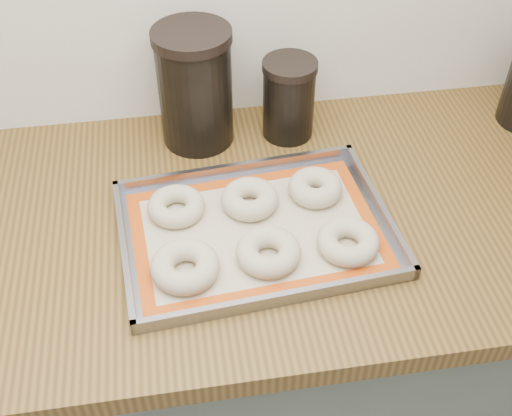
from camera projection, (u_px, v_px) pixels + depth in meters
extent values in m
cube|color=#596357|center=(354.00, 346.00, 1.50)|extent=(3.00, 0.65, 0.86)
cube|color=brown|center=(379.00, 206.00, 1.19)|extent=(3.06, 0.68, 0.04)
cube|color=gray|center=(256.00, 232.00, 1.11)|extent=(0.49, 0.37, 0.00)
cube|color=gray|center=(236.00, 169.00, 1.21)|extent=(0.46, 0.05, 0.02)
cube|color=gray|center=(281.00, 299.00, 0.99)|extent=(0.46, 0.05, 0.02)
cube|color=gray|center=(124.00, 250.00, 1.06)|extent=(0.04, 0.33, 0.02)
cube|color=gray|center=(379.00, 206.00, 1.14)|extent=(0.04, 0.33, 0.02)
cube|color=#C6B793|center=(256.00, 231.00, 1.11)|extent=(0.44, 0.32, 0.00)
cube|color=#BB430C|center=(239.00, 181.00, 1.20)|extent=(0.42, 0.06, 0.00)
cube|color=#BB430C|center=(276.00, 290.00, 1.01)|extent=(0.42, 0.06, 0.00)
cube|color=#BB430C|center=(140.00, 251.00, 1.07)|extent=(0.04, 0.25, 0.00)
cube|color=#BB430C|center=(365.00, 212.00, 1.14)|extent=(0.04, 0.25, 0.00)
torus|color=#BCB091|center=(185.00, 266.00, 1.02)|extent=(0.13, 0.13, 0.04)
torus|color=#BCB091|center=(268.00, 252.00, 1.05)|extent=(0.14, 0.14, 0.04)
torus|color=#BCB091|center=(348.00, 242.00, 1.06)|extent=(0.13, 0.13, 0.04)
torus|color=#BCB091|center=(176.00, 206.00, 1.13)|extent=(0.13, 0.13, 0.03)
torus|color=#BCB091|center=(250.00, 199.00, 1.14)|extent=(0.13, 0.13, 0.04)
torus|color=#BCB091|center=(315.00, 187.00, 1.16)|extent=(0.11, 0.11, 0.04)
cylinder|color=black|center=(196.00, 92.00, 1.23)|extent=(0.14, 0.14, 0.22)
cylinder|color=black|center=(191.00, 36.00, 1.15)|extent=(0.15, 0.15, 0.02)
cylinder|color=black|center=(289.00, 102.00, 1.27)|extent=(0.10, 0.10, 0.15)
cylinder|color=black|center=(290.00, 66.00, 1.21)|extent=(0.11, 0.11, 0.02)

